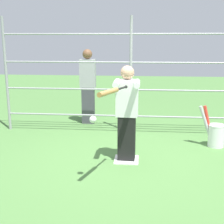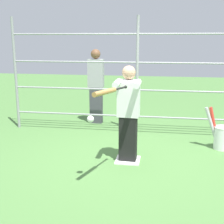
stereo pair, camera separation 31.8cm
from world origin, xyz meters
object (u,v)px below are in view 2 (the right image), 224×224
at_px(batter, 128,111).
at_px(bystander_behind_fence, 96,85).
at_px(softball_in_flight, 90,119).
at_px(bat_bucket, 222,136).
at_px(baseball_bat_swinging, 108,91).

relative_size(batter, bystander_behind_fence, 0.90).
height_order(softball_in_flight, bat_bucket, softball_in_flight).
xyz_separation_m(softball_in_flight, bystander_behind_fence, (0.61, -3.16, -0.02)).
height_order(batter, baseball_bat_swinging, batter).
bearing_deg(bat_bucket, batter, 27.79).
bearing_deg(bat_bucket, bystander_behind_fence, -28.04).
relative_size(softball_in_flight, bystander_behind_fence, 0.05).
relative_size(bat_bucket, bystander_behind_fence, 0.52).
bearing_deg(batter, bystander_behind_fence, -65.92).
bearing_deg(bystander_behind_fence, softball_in_flight, 100.84).
xyz_separation_m(baseball_bat_swinging, bat_bucket, (-1.82, -1.80, -1.08)).
relative_size(baseball_bat_swinging, softball_in_flight, 9.26).
bearing_deg(baseball_bat_swinging, bat_bucket, -135.31).
xyz_separation_m(baseball_bat_swinging, softball_in_flight, (0.25, -0.07, -0.40)).
relative_size(batter, bat_bucket, 1.72).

